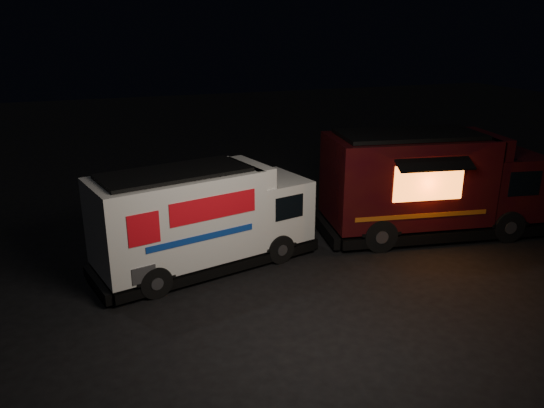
{
  "coord_description": "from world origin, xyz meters",
  "views": [
    {
      "loc": [
        -4.75,
        -12.09,
        6.42
      ],
      "look_at": [
        0.41,
        2.0,
        1.36
      ],
      "focal_mm": 35.0,
      "sensor_mm": 36.0,
      "label": 1
    }
  ],
  "objects": [
    {
      "name": "white_truck",
      "position": [
        -1.76,
        1.35,
        1.44
      ],
      "size": [
        6.67,
        3.57,
        2.88
      ],
      "primitive_type": null,
      "rotation": [
        0.0,
        0.0,
        0.23
      ],
      "color": "silver",
      "rests_on": "ground"
    },
    {
      "name": "ground",
      "position": [
        0.0,
        0.0,
        0.0
      ],
      "size": [
        80.0,
        80.0,
        0.0
      ],
      "primitive_type": "plane",
      "color": "black",
      "rests_on": "ground"
    },
    {
      "name": "red_truck",
      "position": [
        5.63,
        1.34,
        1.67
      ],
      "size": [
        7.51,
        3.8,
        3.34
      ],
      "primitive_type": null,
      "rotation": [
        0.0,
        0.0,
        -0.17
      ],
      "color": "#330B09",
      "rests_on": "ground"
    }
  ]
}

